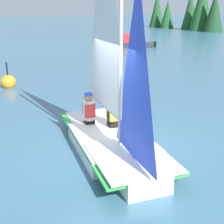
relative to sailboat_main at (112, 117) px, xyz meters
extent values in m
plane|color=#38607A|center=(0.02, -0.01, -0.85)|extent=(260.00, 260.00, 0.00)
cube|color=white|center=(0.02, -0.01, -0.67)|extent=(2.64, 2.17, 0.36)
cube|color=white|center=(1.58, -0.45, -0.67)|extent=(1.16, 1.11, 0.36)
cube|color=white|center=(-1.54, 0.44, -0.67)|extent=(1.29, 1.57, 0.36)
cube|color=green|center=(0.02, -0.01, -0.55)|extent=(4.37, 2.67, 0.05)
cube|color=silver|center=(1.12, -0.32, -0.46)|extent=(2.21, 1.93, 0.04)
cylinder|color=#B7B7BC|center=(0.52, -0.15, 2.32)|extent=(0.08, 0.08, 5.62)
cylinder|color=#B7B7BC|center=(-0.48, 0.14, 0.09)|extent=(2.02, 0.63, 0.07)
pyramid|color=blue|center=(1.27, -0.36, 1.32)|extent=(1.37, 0.43, 3.41)
cube|color=black|center=(-2.06, 0.58, -0.72)|extent=(0.09, 0.05, 0.25)
cube|color=black|center=(-0.51, 0.40, -0.62)|extent=(0.33, 0.31, 0.45)
cylinder|color=black|center=(-0.51, 0.40, -0.14)|extent=(0.37, 0.37, 0.50)
cube|color=yellow|center=(-0.51, 0.40, -0.12)|extent=(0.40, 0.34, 0.35)
sphere|color=#A87A56|center=(-0.51, 0.40, 0.21)|extent=(0.22, 0.22, 0.22)
cylinder|color=red|center=(-0.51, 0.40, 0.29)|extent=(0.26, 0.26, 0.06)
cube|color=black|center=(-1.07, 0.03, -0.62)|extent=(0.33, 0.31, 0.45)
cylinder|color=white|center=(-1.07, 0.03, -0.14)|extent=(0.37, 0.37, 0.50)
cube|color=red|center=(-1.07, 0.03, -0.12)|extent=(0.40, 0.34, 0.35)
sphere|color=#A87A56|center=(-1.07, 0.03, 0.21)|extent=(0.22, 0.22, 0.22)
cylinder|color=blue|center=(-1.07, 0.03, 0.29)|extent=(0.26, 0.26, 0.06)
cube|color=#333842|center=(-16.26, 13.57, -0.65)|extent=(3.80, 3.88, 0.40)
cube|color=red|center=(-16.45, 13.37, -0.10)|extent=(1.90, 1.89, 0.70)
cube|color=black|center=(-14.91, 15.00, -0.61)|extent=(0.34, 0.34, 0.48)
cone|color=#1E4C23|center=(-37.36, 35.85, 2.11)|extent=(2.57, 2.57, 5.91)
cone|color=#1E4C23|center=(-34.06, 35.23, 1.42)|extent=(2.32, 2.32, 4.53)
cone|color=#1E4C23|center=(-29.97, 36.20, 2.24)|extent=(2.60, 2.60, 6.18)
cone|color=#1E4C23|center=(-26.71, 34.96, 2.89)|extent=(3.40, 3.40, 7.48)
cone|color=#193D1E|center=(-23.92, 34.35, 1.96)|extent=(2.76, 2.76, 5.62)
sphere|color=orange|center=(-7.65, -0.03, -0.63)|extent=(0.62, 0.62, 0.62)
cylinder|color=black|center=(-7.65, -0.03, -0.09)|extent=(0.06, 0.06, 0.64)
camera|label=1|loc=(5.52, -3.86, 2.35)|focal=50.00mm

